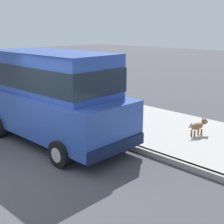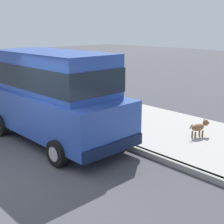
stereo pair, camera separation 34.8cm
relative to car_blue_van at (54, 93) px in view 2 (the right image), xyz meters
The scene contains 5 objects.
ground_plane 2.79m from the car_blue_van, 152.28° to the right, with size 80.00×80.00×0.00m, color #424247.
curb 2.04m from the car_blue_van, 46.72° to the right, with size 0.16×64.00×0.14m, color gray.
sidewalk 3.35m from the car_blue_van, 21.48° to the right, with size 3.60×64.00×0.14m, color #A8A59E.
car_blue_van is the anchor object (origin of this frame).
dog_brown 4.21m from the car_blue_van, 43.98° to the right, with size 0.74×0.30×0.49m.
Camera 2 is at (-2.40, -6.16, 3.13)m, focal length 49.77 mm.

